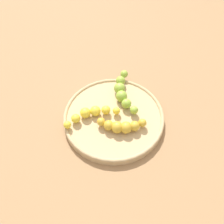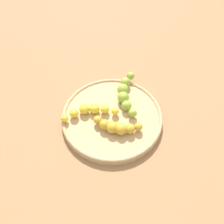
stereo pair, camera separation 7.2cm
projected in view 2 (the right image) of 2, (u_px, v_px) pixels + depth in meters
The scene contains 5 objects.
ground_plane at pixel (112, 120), 0.75m from camera, with size 2.40×2.40×0.00m, color #936D47.
fruit_bowl at pixel (112, 118), 0.74m from camera, with size 0.28×0.28×0.02m.
banana_spotted at pixel (117, 127), 0.69m from camera, with size 0.04×0.13×0.03m.
banana_green at pixel (125, 93), 0.76m from camera, with size 0.16×0.07×0.03m.
banana_yellow at pixel (89, 111), 0.72m from camera, with size 0.07×0.15×0.03m.
Camera 2 is at (0.42, 0.08, 0.61)m, focal length 42.92 mm.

